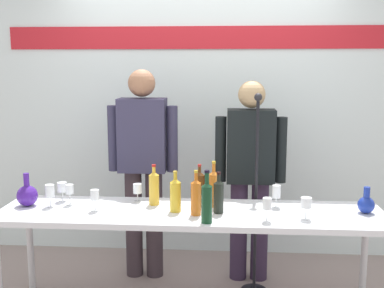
{
  "coord_description": "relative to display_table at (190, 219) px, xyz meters",
  "views": [
    {
      "loc": [
        0.24,
        -3.15,
        1.77
      ],
      "look_at": [
        0.0,
        0.15,
        1.22
      ],
      "focal_mm": 44.62,
      "sensor_mm": 36.0,
      "label": 1
    }
  ],
  "objects": [
    {
      "name": "back_wall",
      "position": [
        0.0,
        1.26,
        0.79
      ],
      "size": [
        4.99,
        0.11,
        3.0
      ],
      "color": "white",
      "rests_on": "ground"
    },
    {
      "name": "wine_glass_right_2",
      "position": [
        0.51,
        -0.19,
        0.17
      ],
      "size": [
        0.06,
        0.06,
        0.16
      ],
      "color": "white",
      "rests_on": "display_table"
    },
    {
      "name": "wine_glass_left_3",
      "position": [
        -0.87,
        0.08,
        0.17
      ],
      "size": [
        0.06,
        0.06,
        0.15
      ],
      "color": "white",
      "rests_on": "display_table"
    },
    {
      "name": "wine_glass_right_1",
      "position": [
        0.6,
        0.13,
        0.17
      ],
      "size": [
        0.06,
        0.06,
        0.16
      ],
      "color": "white",
      "rests_on": "display_table"
    },
    {
      "name": "decanter_blue_left",
      "position": [
        -1.17,
        0.04,
        0.14
      ],
      "size": [
        0.15,
        0.15,
        0.24
      ],
      "color": "#451D91",
      "rests_on": "display_table"
    },
    {
      "name": "wine_bottle_6",
      "position": [
        -0.27,
        0.13,
        0.19
      ],
      "size": [
        0.07,
        0.07,
        0.29
      ],
      "color": "gold",
      "rests_on": "display_table"
    },
    {
      "name": "wine_glass_left_1",
      "position": [
        -1.0,
        0.03,
        0.17
      ],
      "size": [
        0.07,
        0.07,
        0.16
      ],
      "color": "white",
      "rests_on": "display_table"
    },
    {
      "name": "wine_glass_left_4",
      "position": [
        -0.65,
        -0.04,
        0.17
      ],
      "size": [
        0.06,
        0.06,
        0.15
      ],
      "color": "white",
      "rests_on": "display_table"
    },
    {
      "name": "wine_bottle_3",
      "position": [
        0.15,
        0.12,
        0.2
      ],
      "size": [
        0.07,
        0.07,
        0.33
      ],
      "color": "orange",
      "rests_on": "display_table"
    },
    {
      "name": "display_table",
      "position": [
        0.0,
        0.0,
        0.0
      ],
      "size": [
        2.65,
        0.63,
        0.77
      ],
      "color": "silver",
      "rests_on": "ground"
    },
    {
      "name": "presenter_right",
      "position": [
        0.44,
        0.64,
        0.22
      ],
      "size": [
        0.57,
        0.22,
        1.64
      ],
      "color": "#32243C",
      "rests_on": "ground"
    },
    {
      "name": "wine_bottle_4",
      "position": [
        -0.1,
        -0.02,
        0.18
      ],
      "size": [
        0.07,
        0.07,
        0.28
      ],
      "color": "gold",
      "rests_on": "display_table"
    },
    {
      "name": "presenter_left",
      "position": [
        -0.44,
        0.64,
        0.27
      ],
      "size": [
        0.57,
        0.22,
        1.73
      ],
      "color": "#382C32",
      "rests_on": "ground"
    },
    {
      "name": "wine_bottle_2",
      "position": [
        0.05,
        0.12,
        0.19
      ],
      "size": [
        0.07,
        0.07,
        0.3
      ],
      "color": "#4F2A0E",
      "rests_on": "display_table"
    },
    {
      "name": "wine_glass_left_0",
      "position": [
        -0.41,
        0.21,
        0.15
      ],
      "size": [
        0.06,
        0.06,
        0.13
      ],
      "color": "white",
      "rests_on": "display_table"
    },
    {
      "name": "wine_glass_left_2",
      "position": [
        -0.96,
        0.17,
        0.16
      ],
      "size": [
        0.07,
        0.07,
        0.14
      ],
      "color": "white",
      "rests_on": "display_table"
    },
    {
      "name": "wine_glass_right_0",
      "position": [
        0.76,
        -0.12,
        0.17
      ],
      "size": [
        0.07,
        0.07,
        0.14
      ],
      "color": "white",
      "rests_on": "display_table"
    },
    {
      "name": "wine_bottle_5",
      "position": [
        0.12,
        -0.24,
        0.2
      ],
      "size": [
        0.07,
        0.07,
        0.34
      ],
      "color": "#11391F",
      "rests_on": "display_table"
    },
    {
      "name": "microphone_stand",
      "position": [
        0.47,
        0.4,
        -0.19
      ],
      "size": [
        0.2,
        0.2,
        1.56
      ],
      "color": "black",
      "rests_on": "ground"
    },
    {
      "name": "decanter_blue_right",
      "position": [
        1.19,
        0.04,
        0.12
      ],
      "size": [
        0.11,
        0.11,
        0.18
      ],
      "color": "navy",
      "rests_on": "display_table"
    },
    {
      "name": "wine_bottle_1",
      "position": [
        0.19,
        -0.03,
        0.18
      ],
      "size": [
        0.07,
        0.07,
        0.28
      ],
      "color": "black",
      "rests_on": "display_table"
    },
    {
      "name": "wine_bottle_0",
      "position": [
        0.04,
        -0.08,
        0.19
      ],
      "size": [
        0.07,
        0.07,
        0.31
      ],
      "color": "#CE661B",
      "rests_on": "display_table"
    }
  ]
}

